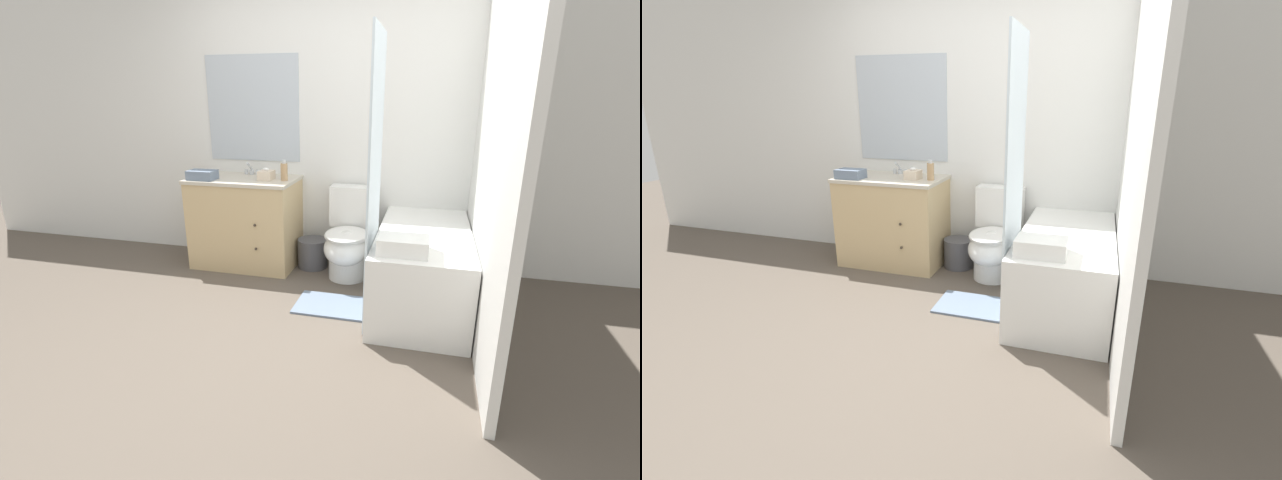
# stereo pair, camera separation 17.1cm
# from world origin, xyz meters

# --- Properties ---
(ground_plane) EXTENTS (14.00, 14.00, 0.00)m
(ground_plane) POSITION_xyz_m (0.00, 0.00, 0.00)
(ground_plane) COLOR brown
(wall_back) EXTENTS (8.00, 0.06, 2.50)m
(wall_back) POSITION_xyz_m (-0.01, 1.60, 1.25)
(wall_back) COLOR silver
(wall_back) RESTS_ON ground_plane
(wall_right) EXTENTS (0.05, 2.57, 2.50)m
(wall_right) POSITION_xyz_m (1.24, 0.79, 1.25)
(wall_right) COLOR silver
(wall_right) RESTS_ON ground_plane
(vanity_cabinet) EXTENTS (0.95, 0.60, 0.82)m
(vanity_cabinet) POSITION_xyz_m (-0.74, 1.29, 0.42)
(vanity_cabinet) COLOR tan
(vanity_cabinet) RESTS_ON ground_plane
(sink_faucet) EXTENTS (0.14, 0.12, 0.12)m
(sink_faucet) POSITION_xyz_m (-0.74, 1.47, 0.86)
(sink_faucet) COLOR silver
(sink_faucet) RESTS_ON vanity_cabinet
(toilet) EXTENTS (0.42, 0.67, 0.76)m
(toilet) POSITION_xyz_m (0.24, 1.22, 0.34)
(toilet) COLOR white
(toilet) RESTS_ON ground_plane
(bathtub) EXTENTS (0.67, 1.40, 0.57)m
(bathtub) POSITION_xyz_m (0.87, 0.87, 0.29)
(bathtub) COLOR white
(bathtub) RESTS_ON ground_plane
(shower_curtain) EXTENTS (0.01, 0.58, 1.91)m
(shower_curtain) POSITION_xyz_m (0.53, 0.55, 0.96)
(shower_curtain) COLOR silver
(shower_curtain) RESTS_ON ground_plane
(wastebasket) EXTENTS (0.27, 0.27, 0.27)m
(wastebasket) POSITION_xyz_m (-0.12, 1.36, 0.13)
(wastebasket) COLOR #4C4C51
(wastebasket) RESTS_ON ground_plane
(tissue_box) EXTENTS (0.12, 0.15, 0.10)m
(tissue_box) POSITION_xyz_m (-0.51, 1.26, 0.86)
(tissue_box) COLOR beige
(tissue_box) RESTS_ON vanity_cabinet
(soap_dispenser) EXTENTS (0.06, 0.06, 0.18)m
(soap_dispenser) POSITION_xyz_m (-0.35, 1.26, 0.90)
(soap_dispenser) COLOR tan
(soap_dispenser) RESTS_ON vanity_cabinet
(hand_towel_folded) EXTENTS (0.24, 0.17, 0.08)m
(hand_towel_folded) POSITION_xyz_m (-1.06, 1.12, 0.86)
(hand_towel_folded) COLOR slate
(hand_towel_folded) RESTS_ON vanity_cabinet
(bath_towel_folded) EXTENTS (0.32, 0.22, 0.11)m
(bath_towel_folded) POSITION_xyz_m (0.75, 0.35, 0.63)
(bath_towel_folded) COLOR white
(bath_towel_folded) RESTS_ON bathtub
(bath_mat) EXTENTS (0.57, 0.38, 0.02)m
(bath_mat) POSITION_xyz_m (0.25, 0.62, 0.01)
(bath_mat) COLOR slate
(bath_mat) RESTS_ON ground_plane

